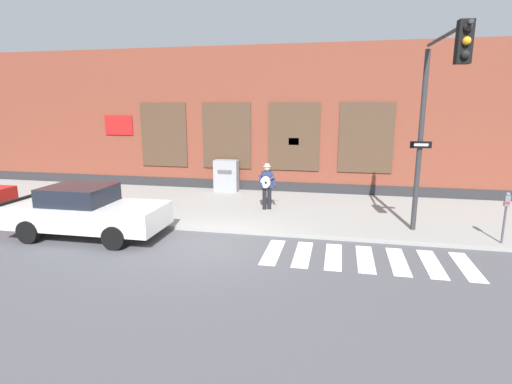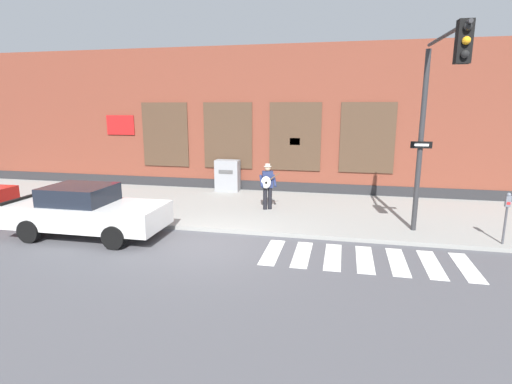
{
  "view_description": "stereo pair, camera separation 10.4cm",
  "coord_description": "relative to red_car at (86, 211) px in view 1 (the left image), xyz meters",
  "views": [
    {
      "loc": [
        3.46,
        -10.06,
        3.82
      ],
      "look_at": [
        1.02,
        1.51,
        1.27
      ],
      "focal_mm": 28.0,
      "sensor_mm": 36.0,
      "label": 1
    },
    {
      "loc": [
        3.57,
        -10.04,
        3.82
      ],
      "look_at": [
        1.02,
        1.51,
        1.27
      ],
      "focal_mm": 28.0,
      "sensor_mm": 36.0,
      "label": 2
    }
  ],
  "objects": [
    {
      "name": "ground_plane",
      "position": [
        3.83,
        -0.09,
        -0.77
      ],
      "size": [
        160.0,
        160.0,
        0.0
      ],
      "primitive_type": "plane",
      "color": "#4C4C51"
    },
    {
      "name": "crosswalk",
      "position": [
        8.04,
        -0.18,
        -0.76
      ],
      "size": [
        5.2,
        1.9,
        0.01
      ],
      "color": "silver",
      "rests_on": "ground"
    },
    {
      "name": "busker",
      "position": [
        4.75,
        3.78,
        0.3
      ],
      "size": [
        0.78,
        0.66,
        1.67
      ],
      "color": "black",
      "rests_on": "sidewalk"
    },
    {
      "name": "building_backdrop",
      "position": [
        3.83,
        9.05,
        2.4
      ],
      "size": [
        28.0,
        4.06,
        6.36
      ],
      "color": "brown",
      "rests_on": "ground"
    },
    {
      "name": "sidewalk",
      "position": [
        3.83,
        4.09,
        -0.71
      ],
      "size": [
        28.0,
        5.94,
        0.13
      ],
      "color": "gray",
      "rests_on": "ground"
    },
    {
      "name": "utility_box",
      "position": [
        2.42,
        6.61,
        0.05
      ],
      "size": [
        1.05,
        0.56,
        1.38
      ],
      "color": "gray",
      "rests_on": "sidewalk"
    },
    {
      "name": "traffic_light",
      "position": [
        9.64,
        1.08,
        3.12
      ],
      "size": [
        0.6,
        3.36,
        5.45
      ],
      "color": "#2D2D30",
      "rests_on": "sidewalk"
    },
    {
      "name": "parking_meter",
      "position": [
        11.77,
        1.48,
        0.3
      ],
      "size": [
        0.13,
        0.11,
        1.44
      ],
      "color": "#47474C",
      "rests_on": "sidewalk"
    },
    {
      "name": "red_car",
      "position": [
        0.0,
        0.0,
        0.0
      ],
      "size": [
        4.61,
        2.02,
        1.53
      ],
      "color": "silver",
      "rests_on": "ground"
    }
  ]
}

